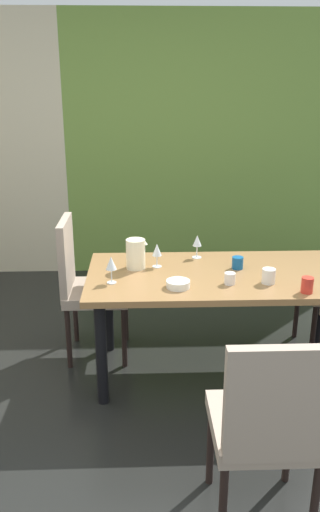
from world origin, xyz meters
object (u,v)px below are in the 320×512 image
serving_bowl_near_window (178,284)px  pitcher_west (136,254)px  wine_glass_south (157,251)px  cup_rear (269,276)px  wine_glass_north (111,264)px  cup_front (238,263)px  dining_table (224,285)px  cup_near_shelf (307,285)px  wine_glass_left (197,242)px  chair_left_far (85,281)px  cup_east (230,278)px  chair_head_near (268,423)px

serving_bowl_near_window → pitcher_west: bearing=126.8°
wine_glass_south → cup_rear: size_ratio=1.73×
wine_glass_north → cup_front: 0.84m
cup_front → dining_table: bearing=-141.9°
pitcher_west → cup_near_shelf: bearing=-23.9°
wine_glass_left → wine_glass_south: size_ratio=1.02×
wine_glass_left → cup_near_shelf: 0.86m
chair_left_far → serving_bowl_near_window: size_ratio=7.10×
chair_left_far → wine_glass_north: chair_left_far is taller
wine_glass_south → serving_bowl_near_window: bearing=-72.2°
cup_rear → cup_east: 0.24m
dining_table → chair_left_far: bearing=163.4°
cup_near_shelf → cup_east: (-0.42, 0.15, -0.01)m
pitcher_west → dining_table: bearing=-10.9°
serving_bowl_near_window → cup_front: cup_front is taller
dining_table → serving_bowl_near_window: 0.40m
chair_left_far → wine_glass_south: 0.59m
pitcher_west → chair_head_near: bearing=-68.3°
wine_glass_north → cup_east: (0.71, -0.04, -0.09)m
dining_table → cup_near_shelf: 0.56m
dining_table → chair_head_near: chair_head_near is taller
chair_left_far → cup_east: chair_left_far is taller
wine_glass_north → dining_table: bearing=11.3°
cup_rear → pitcher_west: pitcher_west is taller
dining_table → cup_east: cup_east is taller
chair_left_far → cup_east: size_ratio=14.24×
dining_table → wine_glass_north: wine_glass_north is taller
cup_front → cup_east: cup_front is taller
dining_table → cup_front: (0.10, 0.08, 0.13)m
wine_glass_left → cup_near_shelf: size_ratio=1.75×
cup_east → pitcher_west: bearing=152.7°
wine_glass_south → cup_near_shelf: wine_glass_south is taller
cup_front → cup_east: bearing=-110.0°
chair_left_far → cup_near_shelf: (1.35, -0.61, 0.20)m
chair_head_near → chair_left_far: bearing=120.4°
chair_left_far → cup_east: (0.93, -0.46, 0.19)m
dining_table → pitcher_west: size_ratio=8.84×
dining_table → wine_glass_south: size_ratio=10.97×
wine_glass_south → cup_front: 0.53m
dining_table → cup_front: bearing=38.1°
wine_glass_left → chair_left_far: bearing=-178.2°
chair_left_far → wine_glass_left: bearing=91.8°
dining_table → serving_bowl_near_window: bearing=-143.9°
chair_head_near → cup_east: chair_head_near is taller
dining_table → cup_front: size_ratio=22.07×
cup_near_shelf → cup_east: cup_near_shelf is taller
dining_table → cup_front: cup_front is taller
cup_rear → cup_east: bearing=-179.0°
pitcher_west → cup_front: bearing=-2.8°
cup_rear → pitcher_west: size_ratio=0.47×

